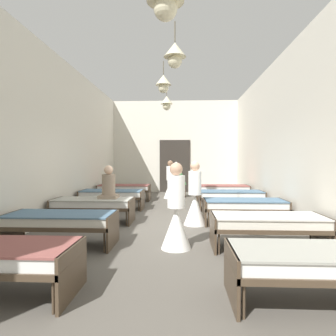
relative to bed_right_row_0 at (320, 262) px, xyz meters
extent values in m
cube|color=#59544C|center=(-1.80, 3.80, -0.49)|extent=(6.30, 13.85, 0.10)
cube|color=silver|center=(-1.80, 10.52, 1.66)|extent=(6.10, 0.20, 4.21)
cube|color=silver|center=(-4.75, 3.80, 1.66)|extent=(0.20, 13.25, 4.21)
cube|color=silver|center=(1.15, 3.80, 1.66)|extent=(0.20, 13.25, 4.21)
cube|color=#2D2823|center=(-1.80, 10.40, 0.76)|extent=(1.40, 0.06, 2.40)
sphere|color=beige|center=(-1.66, 0.32, 2.84)|extent=(0.28, 0.28, 0.28)
cylinder|color=brown|center=(-1.61, 2.64, 3.57)|extent=(0.02, 0.02, 0.40)
cone|color=beige|center=(-1.61, 2.64, 3.22)|extent=(0.44, 0.44, 0.28)
sphere|color=beige|center=(-1.61, 2.64, 3.00)|extent=(0.28, 0.28, 0.28)
cylinder|color=brown|center=(-1.98, 4.96, 3.59)|extent=(0.02, 0.02, 0.36)
cone|color=beige|center=(-1.98, 4.96, 3.26)|extent=(0.44, 0.44, 0.28)
sphere|color=beige|center=(-1.98, 4.96, 3.04)|extent=(0.28, 0.28, 0.28)
cylinder|color=brown|center=(-2.01, 7.28, 3.54)|extent=(0.02, 0.02, 0.45)
cone|color=beige|center=(-2.01, 7.28, 3.17)|extent=(0.44, 0.44, 0.28)
sphere|color=beige|center=(-2.01, 7.28, 2.95)|extent=(0.28, 0.28, 0.28)
cylinder|color=#473828|center=(-2.73, -0.36, -0.27)|extent=(0.03, 0.03, 0.34)
cylinder|color=#473828|center=(-2.73, 0.36, -0.27)|extent=(0.03, 0.03, 0.34)
cube|color=#473828|center=(-2.67, 0.00, -0.15)|extent=(0.04, 0.84, 0.57)
cylinder|color=#473828|center=(-0.87, -0.36, -0.27)|extent=(0.03, 0.03, 0.34)
cylinder|color=#473828|center=(-0.87, 0.36, -0.27)|extent=(0.03, 0.03, 0.34)
cube|color=#473828|center=(0.00, 0.00, -0.06)|extent=(1.90, 0.84, 0.07)
cube|color=#473828|center=(-0.93, 0.00, -0.15)|extent=(0.04, 0.84, 0.57)
cube|color=white|center=(0.00, 0.00, 0.04)|extent=(1.82, 0.78, 0.14)
cube|color=#9E9E93|center=(0.00, 0.00, 0.12)|extent=(1.86, 0.82, 0.02)
cylinder|color=#473828|center=(-4.47, 1.54, -0.27)|extent=(0.03, 0.03, 0.34)
cylinder|color=#473828|center=(-4.47, 2.26, -0.27)|extent=(0.03, 0.03, 0.34)
cylinder|color=#473828|center=(-2.73, 1.54, -0.27)|extent=(0.03, 0.03, 0.34)
cylinder|color=#473828|center=(-2.73, 2.26, -0.27)|extent=(0.03, 0.03, 0.34)
cube|color=#473828|center=(-3.60, 1.90, -0.06)|extent=(1.90, 0.84, 0.07)
cube|color=#473828|center=(-4.53, 1.90, -0.15)|extent=(0.04, 0.84, 0.57)
cube|color=#473828|center=(-2.67, 1.90, -0.15)|extent=(0.04, 0.84, 0.57)
cube|color=silver|center=(-3.60, 1.90, 0.04)|extent=(1.82, 0.78, 0.14)
cube|color=slate|center=(-3.60, 1.90, 0.12)|extent=(1.86, 0.82, 0.02)
cylinder|color=#473828|center=(-0.87, 1.54, -0.27)|extent=(0.03, 0.03, 0.34)
cylinder|color=#473828|center=(-0.87, 2.26, -0.27)|extent=(0.03, 0.03, 0.34)
cylinder|color=#473828|center=(0.87, 1.54, -0.27)|extent=(0.03, 0.03, 0.34)
cylinder|color=#473828|center=(0.87, 2.26, -0.27)|extent=(0.03, 0.03, 0.34)
cube|color=#473828|center=(0.00, 1.90, -0.06)|extent=(1.90, 0.84, 0.07)
cube|color=#473828|center=(-0.93, 1.90, -0.15)|extent=(0.04, 0.84, 0.57)
cube|color=#473828|center=(0.93, 1.90, -0.15)|extent=(0.04, 0.84, 0.57)
cube|color=silver|center=(0.00, 1.90, 0.04)|extent=(1.82, 0.78, 0.14)
cube|color=beige|center=(0.00, 1.90, 0.12)|extent=(1.86, 0.82, 0.02)
cylinder|color=#473828|center=(-4.47, 3.44, -0.27)|extent=(0.03, 0.03, 0.34)
cylinder|color=#473828|center=(-4.47, 4.16, -0.27)|extent=(0.03, 0.03, 0.34)
cylinder|color=#473828|center=(-2.73, 3.44, -0.27)|extent=(0.03, 0.03, 0.34)
cylinder|color=#473828|center=(-2.73, 4.16, -0.27)|extent=(0.03, 0.03, 0.34)
cube|color=#473828|center=(-3.60, 3.80, -0.06)|extent=(1.90, 0.84, 0.07)
cube|color=#473828|center=(-4.53, 3.80, -0.15)|extent=(0.04, 0.84, 0.57)
cube|color=#473828|center=(-2.67, 3.80, -0.15)|extent=(0.04, 0.84, 0.57)
cube|color=white|center=(-3.60, 3.80, 0.04)|extent=(1.82, 0.78, 0.14)
cube|color=#9E9E93|center=(-3.60, 3.80, 0.12)|extent=(1.86, 0.82, 0.02)
cylinder|color=#473828|center=(-0.87, 3.44, -0.27)|extent=(0.03, 0.03, 0.34)
cylinder|color=#473828|center=(-0.87, 4.16, -0.27)|extent=(0.03, 0.03, 0.34)
cylinder|color=#473828|center=(0.87, 3.44, -0.27)|extent=(0.03, 0.03, 0.34)
cylinder|color=#473828|center=(0.87, 4.16, -0.27)|extent=(0.03, 0.03, 0.34)
cube|color=#473828|center=(0.00, 3.80, -0.06)|extent=(1.90, 0.84, 0.07)
cube|color=#473828|center=(-0.93, 3.80, -0.15)|extent=(0.04, 0.84, 0.57)
cube|color=#473828|center=(0.93, 3.80, -0.15)|extent=(0.04, 0.84, 0.57)
cube|color=white|center=(0.00, 3.80, 0.04)|extent=(1.82, 0.78, 0.14)
cube|color=slate|center=(0.00, 3.80, 0.12)|extent=(1.86, 0.82, 0.02)
cylinder|color=#473828|center=(-4.47, 5.34, -0.27)|extent=(0.03, 0.03, 0.34)
cylinder|color=#473828|center=(-4.47, 6.06, -0.27)|extent=(0.03, 0.03, 0.34)
cylinder|color=#473828|center=(-2.73, 5.34, -0.27)|extent=(0.03, 0.03, 0.34)
cylinder|color=#473828|center=(-2.73, 6.06, -0.27)|extent=(0.03, 0.03, 0.34)
cube|color=#473828|center=(-3.60, 5.70, -0.06)|extent=(1.90, 0.84, 0.07)
cube|color=#473828|center=(-4.53, 5.70, -0.15)|extent=(0.04, 0.84, 0.57)
cube|color=#473828|center=(-2.67, 5.70, -0.15)|extent=(0.04, 0.84, 0.57)
cube|color=white|center=(-3.60, 5.70, 0.04)|extent=(1.82, 0.78, 0.14)
cube|color=slate|center=(-3.60, 5.70, 0.12)|extent=(1.86, 0.82, 0.02)
cylinder|color=#473828|center=(-0.87, 5.34, -0.27)|extent=(0.03, 0.03, 0.34)
cylinder|color=#473828|center=(-0.87, 6.06, -0.27)|extent=(0.03, 0.03, 0.34)
cylinder|color=#473828|center=(0.87, 5.34, -0.27)|extent=(0.03, 0.03, 0.34)
cylinder|color=#473828|center=(0.87, 6.06, -0.27)|extent=(0.03, 0.03, 0.34)
cube|color=#473828|center=(0.00, 5.70, -0.06)|extent=(1.90, 0.84, 0.07)
cube|color=#473828|center=(-0.93, 5.70, -0.15)|extent=(0.04, 0.84, 0.57)
cube|color=#473828|center=(0.93, 5.70, -0.15)|extent=(0.04, 0.84, 0.57)
cube|color=white|center=(0.00, 5.70, 0.04)|extent=(1.82, 0.78, 0.14)
cube|color=slate|center=(0.00, 5.70, 0.12)|extent=(1.86, 0.82, 0.02)
cylinder|color=#473828|center=(-4.47, 7.24, -0.27)|extent=(0.03, 0.03, 0.34)
cylinder|color=#473828|center=(-4.47, 7.96, -0.27)|extent=(0.03, 0.03, 0.34)
cylinder|color=#473828|center=(-2.73, 7.24, -0.27)|extent=(0.03, 0.03, 0.34)
cylinder|color=#473828|center=(-2.73, 7.96, -0.27)|extent=(0.03, 0.03, 0.34)
cube|color=#473828|center=(-3.60, 7.60, -0.06)|extent=(1.90, 0.84, 0.07)
cube|color=#473828|center=(-4.53, 7.60, -0.15)|extent=(0.04, 0.84, 0.57)
cube|color=#473828|center=(-2.67, 7.60, -0.15)|extent=(0.04, 0.84, 0.57)
cube|color=white|center=(-3.60, 7.60, 0.04)|extent=(1.82, 0.78, 0.14)
cube|color=#8C4C47|center=(-3.60, 7.60, 0.12)|extent=(1.86, 0.82, 0.02)
cylinder|color=#473828|center=(-0.87, 7.24, -0.27)|extent=(0.03, 0.03, 0.34)
cylinder|color=#473828|center=(-0.87, 7.96, -0.27)|extent=(0.03, 0.03, 0.34)
cylinder|color=#473828|center=(0.87, 7.24, -0.27)|extent=(0.03, 0.03, 0.34)
cylinder|color=#473828|center=(0.87, 7.96, -0.27)|extent=(0.03, 0.03, 0.34)
cube|color=#473828|center=(0.00, 7.60, -0.06)|extent=(1.90, 0.84, 0.07)
cube|color=#473828|center=(-0.93, 7.60, -0.15)|extent=(0.04, 0.84, 0.57)
cube|color=#473828|center=(0.93, 7.60, -0.15)|extent=(0.04, 0.84, 0.57)
cube|color=white|center=(0.00, 7.60, 0.04)|extent=(1.82, 0.78, 0.14)
cube|color=#8C4C47|center=(0.00, 7.60, 0.12)|extent=(1.86, 0.82, 0.02)
cone|color=white|center=(-1.16, 3.65, -0.09)|extent=(0.52, 0.52, 0.70)
cylinder|color=white|center=(-1.16, 3.65, 0.54)|extent=(0.30, 0.30, 0.55)
sphere|color=tan|center=(-1.16, 3.65, 0.92)|extent=(0.22, 0.22, 0.22)
cone|color=white|center=(-1.16, 3.65, 1.00)|extent=(0.18, 0.18, 0.10)
cone|color=white|center=(-1.56, 1.83, -0.09)|extent=(0.52, 0.52, 0.70)
cylinder|color=white|center=(-1.56, 1.83, 0.54)|extent=(0.30, 0.30, 0.55)
sphere|color=tan|center=(-1.56, 1.83, 0.92)|extent=(0.22, 0.22, 0.22)
cone|color=white|center=(-1.56, 1.83, 1.00)|extent=(0.18, 0.18, 0.10)
cone|color=white|center=(-1.92, 8.23, -0.09)|extent=(0.52, 0.52, 0.70)
cylinder|color=white|center=(-1.92, 8.23, 0.54)|extent=(0.30, 0.30, 0.55)
sphere|color=#846047|center=(-1.92, 8.23, 0.92)|extent=(0.22, 0.22, 0.22)
cone|color=white|center=(-1.92, 8.23, 1.00)|extent=(0.18, 0.18, 0.10)
cylinder|color=gray|center=(-3.25, 3.90, 0.43)|extent=(0.32, 0.32, 0.58)
cube|color=gray|center=(-3.25, 3.90, 0.18)|extent=(0.44, 0.44, 0.08)
sphere|color=beige|center=(-3.25, 3.90, 0.83)|extent=(0.22, 0.22, 0.22)
cylinder|color=brown|center=(-1.55, 8.53, -0.28)|extent=(0.44, 0.44, 0.31)
cylinder|color=brown|center=(-1.55, 8.53, -0.03)|extent=(0.06, 0.06, 0.20)
cone|color=#3D7A42|center=(-1.55, 8.53, 0.40)|extent=(0.52, 0.52, 0.66)
camera|label=1|loc=(-1.46, -3.16, 1.09)|focal=31.46mm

